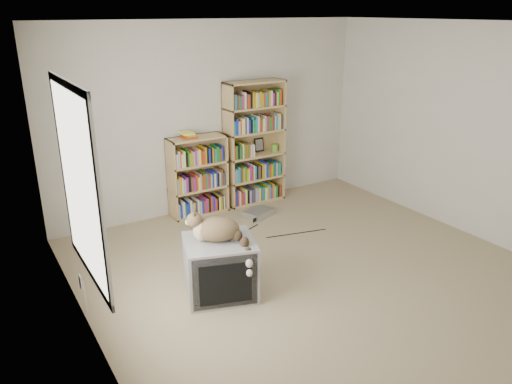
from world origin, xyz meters
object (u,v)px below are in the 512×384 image
bookcase_short (197,178)px  cat (221,234)px  bookcase_tall (254,146)px  crt_tv (220,267)px  dvd_player (259,213)px

bookcase_short → cat: bearing=-109.0°
bookcase_tall → bookcase_short: (-0.88, 0.00, -0.33)m
crt_tv → cat: 0.37m
bookcase_short → dvd_player: bookcase_short is taller
crt_tv → bookcase_tall: (1.58, 1.98, 0.53)m
cat → bookcase_short: bearing=99.5°
bookcase_tall → dvd_player: bearing=-114.8°
dvd_player → bookcase_tall: bearing=43.7°
crt_tv → dvd_player: crt_tv is taller
bookcase_tall → dvd_player: bookcase_tall is taller
bookcase_tall → dvd_player: (-0.25, -0.54, -0.77)m
bookcase_tall → dvd_player: 0.97m
cat → bookcase_short: bookcase_short is taller
cat → dvd_player: bearing=76.7°
crt_tv → bookcase_short: (0.70, 1.98, 0.21)m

